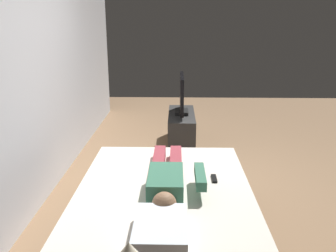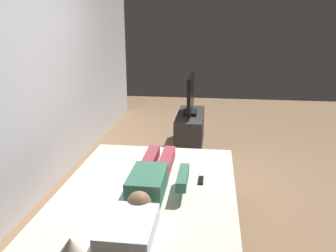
{
  "view_description": "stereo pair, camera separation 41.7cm",
  "coord_description": "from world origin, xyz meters",
  "px_view_note": "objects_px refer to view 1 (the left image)",
  "views": [
    {
      "loc": [
        -3.75,
        0.21,
        1.9
      ],
      "look_at": [
        0.24,
        0.31,
        0.69
      ],
      "focal_mm": 37.99,
      "sensor_mm": 36.0,
      "label": 1
    },
    {
      "loc": [
        -3.72,
        -0.21,
        1.9
      ],
      "look_at": [
        0.24,
        0.31,
        0.69
      ],
      "focal_mm": 37.99,
      "sensor_mm": 36.0,
      "label": 2
    }
  ],
  "objects_px": {
    "bed": "(164,217)",
    "remote": "(214,178)",
    "tv": "(182,95)",
    "pillow": "(160,230)",
    "tv_stand": "(181,129)",
    "person": "(168,178)"
  },
  "relations": [
    {
      "from": "remote",
      "to": "tv_stand",
      "type": "relative_size",
      "value": 0.14
    },
    {
      "from": "pillow",
      "to": "tv_stand",
      "type": "distance_m",
      "value": 3.33
    },
    {
      "from": "remote",
      "to": "tv",
      "type": "distance_m",
      "value": 2.45
    },
    {
      "from": "pillow",
      "to": "tv_stand",
      "type": "bearing_deg",
      "value": -3.07
    },
    {
      "from": "pillow",
      "to": "bed",
      "type": "bearing_deg",
      "value": 0.0
    },
    {
      "from": "bed",
      "to": "remote",
      "type": "height_order",
      "value": "remote"
    },
    {
      "from": "remote",
      "to": "tv_stand",
      "type": "distance_m",
      "value": 2.46
    },
    {
      "from": "tv_stand",
      "to": "bed",
      "type": "bearing_deg",
      "value": 176.1
    },
    {
      "from": "person",
      "to": "tv_stand",
      "type": "distance_m",
      "value": 2.61
    },
    {
      "from": "remote",
      "to": "person",
      "type": "bearing_deg",
      "value": 110.47
    },
    {
      "from": "bed",
      "to": "tv_stand",
      "type": "xyz_separation_m",
      "value": [
        2.6,
        -0.18,
        -0.01
      ]
    },
    {
      "from": "bed",
      "to": "person",
      "type": "distance_m",
      "value": 0.36
    },
    {
      "from": "bed",
      "to": "tv",
      "type": "bearing_deg",
      "value": -3.9
    },
    {
      "from": "pillow",
      "to": "remote",
      "type": "height_order",
      "value": "pillow"
    },
    {
      "from": "pillow",
      "to": "tv",
      "type": "xyz_separation_m",
      "value": [
        3.31,
        -0.18,
        0.18
      ]
    },
    {
      "from": "pillow",
      "to": "person",
      "type": "height_order",
      "value": "person"
    },
    {
      "from": "bed",
      "to": "remote",
      "type": "bearing_deg",
      "value": -67.52
    },
    {
      "from": "bed",
      "to": "pillow",
      "type": "bearing_deg",
      "value": -180.0
    },
    {
      "from": "tv_stand",
      "to": "pillow",
      "type": "bearing_deg",
      "value": 176.93
    },
    {
      "from": "tv",
      "to": "remote",
      "type": "bearing_deg",
      "value": -173.93
    },
    {
      "from": "person",
      "to": "pillow",
      "type": "bearing_deg",
      "value": 177.64
    },
    {
      "from": "pillow",
      "to": "tv",
      "type": "bearing_deg",
      "value": -3.07
    }
  ]
}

